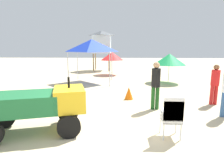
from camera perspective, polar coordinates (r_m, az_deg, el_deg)
name	(u,v)px	position (r m, az deg, el deg)	size (l,w,h in m)	color
ground	(114,135)	(5.19, 0.61, -15.12)	(80.00, 80.00, 0.00)	beige
utility_cart	(39,104)	(5.44, -21.33, -5.81)	(2.78, 1.92, 1.50)	#1E6B38
stacked_plastic_chairs	(172,114)	(4.98, 17.76, -8.71)	(0.48, 0.48, 1.11)	silver
surfboard_pile	(29,95)	(9.22, -23.91, -3.09)	(2.38, 0.67, 0.40)	orange
lifeguard_near_left	(156,82)	(7.10, 13.16, 0.49)	(0.32, 0.32, 1.78)	#194C19
lifeguard_far_right	(215,82)	(8.60, 28.81, 0.56)	(0.32, 0.32, 1.64)	red
popup_canopy	(92,46)	(12.54, -6.23, 11.52)	(2.57, 2.57, 2.84)	#B2B2B7
lifeguard_tower	(102,42)	(19.58, -3.13, 12.61)	(1.98, 1.98, 4.00)	olive
beach_umbrella_left	(112,56)	(16.24, 0.02, 8.47)	(1.97, 1.97, 1.95)	beige
beach_umbrella_mid	(169,59)	(12.99, 17.05, 7.18)	(2.11, 2.11, 1.92)	beige
traffic_cone_near	(129,93)	(8.49, 5.13, -2.78)	(0.39, 0.39, 0.56)	orange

